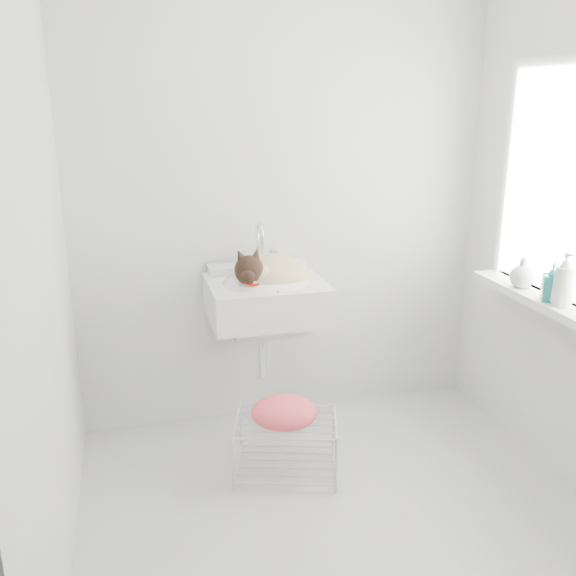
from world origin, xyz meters
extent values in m
cube|color=#BEBEBE|center=(0.00, 0.00, 0.00)|extent=(2.20, 2.00, 0.02)
cube|color=white|center=(0.00, 1.00, 1.25)|extent=(2.20, 0.02, 2.50)
cube|color=white|center=(-1.10, 0.00, 1.25)|extent=(0.02, 2.00, 2.50)
cube|color=white|center=(1.09, 0.20, 1.35)|extent=(0.01, 0.80, 1.00)
cube|color=white|center=(1.07, 0.20, 1.35)|extent=(0.04, 0.90, 1.10)
cube|color=white|center=(1.01, 0.20, 0.83)|extent=(0.16, 0.88, 0.04)
cube|color=white|center=(-0.16, 0.74, 0.85)|extent=(0.57, 0.50, 0.23)
ellipsoid|color=#D0C18B|center=(-0.13, 0.73, 0.88)|extent=(0.44, 0.41, 0.20)
sphere|color=black|center=(-0.28, 0.67, 0.97)|extent=(0.17, 0.17, 0.14)
torus|color=#CC0F00|center=(-0.26, 0.66, 0.93)|extent=(0.15, 0.15, 0.06)
cube|color=silver|center=(-0.15, 0.37, 0.15)|extent=(0.54, 0.45, 0.28)
ellipsoid|color=orange|center=(-0.17, 0.33, 0.31)|extent=(0.35, 0.27, 0.13)
imported|color=silver|center=(1.00, 0.04, 0.85)|extent=(0.08, 0.08, 0.20)
imported|color=#147873|center=(1.00, 0.11, 0.85)|extent=(0.11, 0.11, 0.18)
imported|color=silver|center=(1.00, 0.33, 0.85)|extent=(0.16, 0.16, 0.15)
camera|label=1|loc=(-0.81, -2.15, 1.72)|focal=38.96mm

